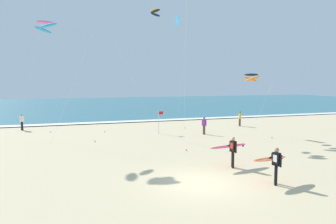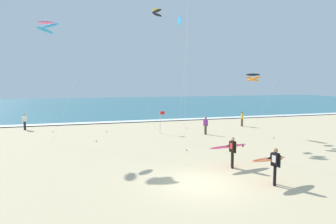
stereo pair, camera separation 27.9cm
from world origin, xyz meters
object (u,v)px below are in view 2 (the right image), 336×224
(lifeguard_flag, at_px, (161,120))
(surfer_lead, at_px, (230,148))
(kite_arc_rose_far, at_px, (47,27))
(kite_arc_charcoal_distant, at_px, (253,78))
(bystander_yellow_top, at_px, (242,119))
(bystander_white_top, at_px, (25,122))
(bystander_purple_top, at_px, (206,125))
(surfer_trailing, at_px, (272,162))
(kite_arc_golden_low, at_px, (157,12))
(kite_diamond_cobalt_high, at_px, (180,24))

(lifeguard_flag, bearing_deg, surfer_lead, -86.95)
(kite_arc_rose_far, height_order, lifeguard_flag, kite_arc_rose_far)
(kite_arc_charcoal_distant, distance_m, bystander_yellow_top, 7.97)
(bystander_white_top, height_order, bystander_purple_top, same)
(kite_arc_rose_far, relative_size, bystander_yellow_top, 5.61)
(bystander_yellow_top, bearing_deg, surfer_trailing, -117.26)
(kite_arc_rose_far, xyz_separation_m, lifeguard_flag, (9.13, 2.87, -7.29))
(kite_arc_rose_far, xyz_separation_m, bystander_purple_top, (12.86, 1.28, -7.74))
(lifeguard_flag, bearing_deg, kite_arc_golden_low, 93.08)
(surfer_lead, relative_size, kite_arc_charcoal_distant, 0.49)
(kite_arc_rose_far, xyz_separation_m, bystander_white_top, (-3.04, 8.99, -7.74))
(bystander_purple_top, xyz_separation_m, lifeguard_flag, (-3.73, 1.60, 0.45))
(bystander_white_top, bearing_deg, kite_diamond_cobalt_high, -4.80)
(kite_arc_charcoal_distant, bearing_deg, kite_diamond_cobalt_high, 109.73)
(kite_arc_charcoal_distant, bearing_deg, bystander_yellow_top, 65.24)
(surfer_lead, bearing_deg, lifeguard_flag, 93.05)
(kite_diamond_cobalt_high, bearing_deg, surfer_lead, -100.01)
(surfer_lead, bearing_deg, kite_arc_charcoal_distant, 50.29)
(kite_arc_rose_far, height_order, kite_arc_golden_low, kite_arc_golden_low)
(lifeguard_flag, bearing_deg, kite_arc_rose_far, -162.52)
(kite_arc_golden_low, height_order, bystander_purple_top, kite_arc_golden_low)
(kite_diamond_cobalt_high, relative_size, lifeguard_flag, 5.68)
(bystander_white_top, relative_size, bystander_purple_top, 1.00)
(surfer_lead, xyz_separation_m, kite_arc_golden_low, (-0.67, 12.60, 9.95))
(bystander_white_top, bearing_deg, surfer_trailing, -57.51)
(kite_arc_rose_far, bearing_deg, bystander_white_top, 108.69)
(kite_arc_rose_far, relative_size, lifeguard_flag, 4.25)
(bystander_white_top, bearing_deg, kite_arc_rose_far, -71.31)
(bystander_yellow_top, bearing_deg, bystander_white_top, 169.04)
(kite_arc_rose_far, relative_size, bystander_purple_top, 5.61)
(bystander_purple_top, bearing_deg, bystander_yellow_top, 30.89)
(kite_diamond_cobalt_high, xyz_separation_m, bystander_purple_top, (0.22, -6.40, -10.06))
(surfer_lead, distance_m, kite_diamond_cobalt_high, 19.34)
(lifeguard_flag, bearing_deg, bystander_yellow_top, 11.23)
(kite_arc_rose_far, relative_size, kite_arc_charcoal_distant, 1.65)
(surfer_lead, distance_m, bystander_purple_top, 10.49)
(surfer_lead, height_order, lifeguard_flag, lifeguard_flag)
(surfer_lead, relative_size, surfer_trailing, 1.17)
(surfer_lead, relative_size, bystander_purple_top, 1.65)
(kite_diamond_cobalt_high, bearing_deg, surfer_trailing, -97.22)
(kite_arc_charcoal_distant, xyz_separation_m, lifeguard_flag, (-6.75, 4.23, -3.79))
(kite_arc_rose_far, distance_m, kite_arc_golden_low, 10.16)
(kite_arc_golden_low, height_order, lifeguard_flag, kite_arc_golden_low)
(bystander_yellow_top, bearing_deg, bystander_purple_top, -149.11)
(surfer_lead, height_order, kite_arc_charcoal_distant, kite_arc_charcoal_distant)
(kite_arc_rose_far, bearing_deg, bystander_purple_top, 5.67)
(kite_arc_golden_low, xyz_separation_m, bystander_purple_top, (3.79, -2.59, -10.19))
(lifeguard_flag, bearing_deg, surfer_trailing, -85.89)
(surfer_trailing, relative_size, bystander_yellow_top, 1.41)
(kite_diamond_cobalt_high, relative_size, kite_arc_charcoal_distant, 2.21)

